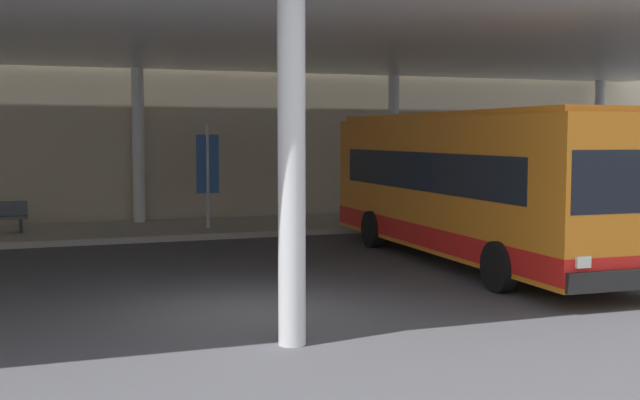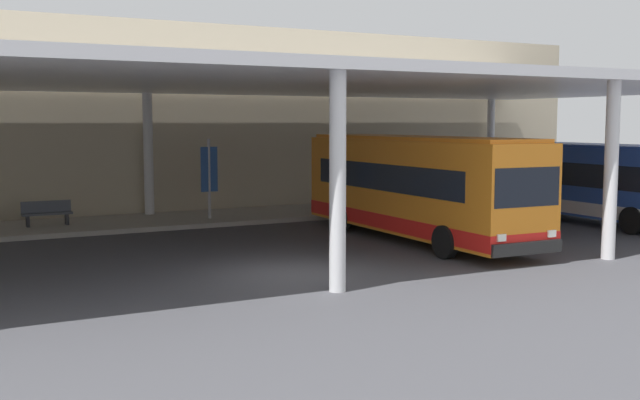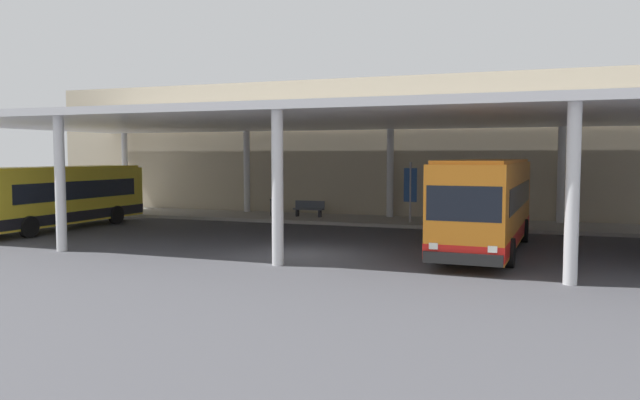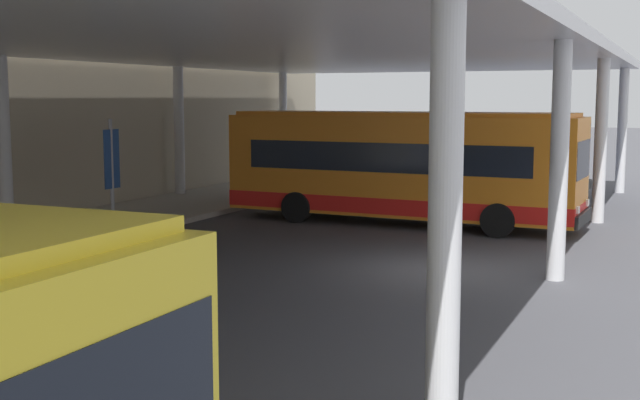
{
  "view_description": "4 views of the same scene",
  "coord_description": "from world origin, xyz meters",
  "px_view_note": "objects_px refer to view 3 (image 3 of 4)",
  "views": [
    {
      "loc": [
        -3.64,
        -13.49,
        3.05
      ],
      "look_at": [
        3.39,
        5.48,
        1.42
      ],
      "focal_mm": 45.36,
      "sensor_mm": 36.0,
      "label": 1
    },
    {
      "loc": [
        -9.01,
        -18.29,
        4.05
      ],
      "look_at": [
        3.55,
        4.95,
        1.37
      ],
      "focal_mm": 43.25,
      "sensor_mm": 36.0,
      "label": 2
    },
    {
      "loc": [
        8.55,
        -21.67,
        3.73
      ],
      "look_at": [
        -0.19,
        2.2,
        1.91
      ],
      "focal_mm": 34.86,
      "sensor_mm": 36.0,
      "label": 3
    },
    {
      "loc": [
        -18.48,
        -5.03,
        4.01
      ],
      "look_at": [
        1.0,
        3.67,
        1.36
      ],
      "focal_mm": 46.22,
      "sensor_mm": 36.0,
      "label": 4
    }
  ],
  "objects_px": {
    "bench_waiting": "(309,208)",
    "banner_sign": "(410,188)",
    "bus_second_bay": "(487,204)",
    "trash_bin": "(274,207)",
    "bus_nearest_bay": "(59,196)"
  },
  "relations": [
    {
      "from": "bus_second_bay",
      "to": "banner_sign",
      "type": "relative_size",
      "value": 3.57
    },
    {
      "from": "bus_second_bay",
      "to": "trash_bin",
      "type": "relative_size",
      "value": 11.64
    },
    {
      "from": "bench_waiting",
      "to": "banner_sign",
      "type": "relative_size",
      "value": 0.56
    },
    {
      "from": "bench_waiting",
      "to": "banner_sign",
      "type": "distance_m",
      "value": 6.33
    },
    {
      "from": "bus_second_bay",
      "to": "trash_bin",
      "type": "bearing_deg",
      "value": 146.53
    },
    {
      "from": "bench_waiting",
      "to": "banner_sign",
      "type": "xyz_separation_m",
      "value": [
        6.12,
        -0.88,
        1.32
      ]
    },
    {
      "from": "bus_nearest_bay",
      "to": "trash_bin",
      "type": "height_order",
      "value": "bus_nearest_bay"
    },
    {
      "from": "bus_nearest_bay",
      "to": "banner_sign",
      "type": "bearing_deg",
      "value": 25.11
    },
    {
      "from": "bus_second_bay",
      "to": "bus_nearest_bay",
      "type": "bearing_deg",
      "value": -179.94
    },
    {
      "from": "trash_bin",
      "to": "banner_sign",
      "type": "bearing_deg",
      "value": -6.2
    },
    {
      "from": "bus_nearest_bay",
      "to": "banner_sign",
      "type": "relative_size",
      "value": 3.29
    },
    {
      "from": "trash_bin",
      "to": "banner_sign",
      "type": "distance_m",
      "value": 8.5
    },
    {
      "from": "trash_bin",
      "to": "bus_nearest_bay",
      "type": "bearing_deg",
      "value": -133.16
    },
    {
      "from": "bus_second_bay",
      "to": "bench_waiting",
      "type": "height_order",
      "value": "bus_second_bay"
    },
    {
      "from": "bus_second_bay",
      "to": "bench_waiting",
      "type": "distance_m",
      "value": 13.79
    }
  ]
}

